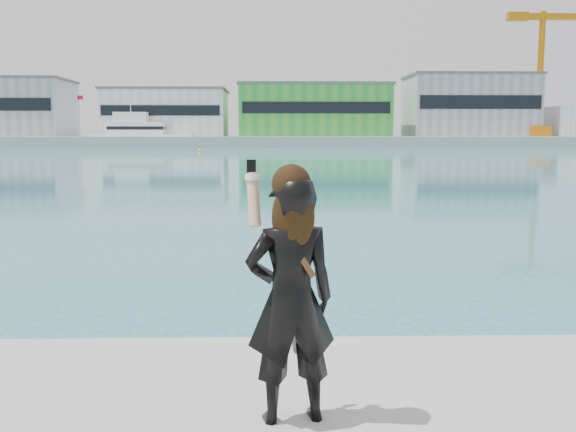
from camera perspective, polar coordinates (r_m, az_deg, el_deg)
name	(u,v)px	position (r m, az deg, el deg)	size (l,w,h in m)	color
far_quay	(275,141)	(134.73, -1.19, 6.69)	(320.00, 40.00, 2.00)	#9E9E99
warehouse_grey_left	(3,108)	(143.56, -24.01, 8.80)	(26.52, 16.36, 11.50)	gray
warehouse_white	(167,113)	(134.50, -10.73, 9.02)	(24.48, 15.35, 9.50)	silver
warehouse_green	(314,110)	(133.05, 2.30, 9.37)	(30.60, 16.36, 10.50)	green
warehouse_grey_right	(469,106)	(138.85, 15.78, 9.43)	(25.50, 15.35, 12.50)	gray
dock_crane	(546,69)	(138.18, 21.99, 12.02)	(23.00, 4.00, 24.00)	#CD6E0C
flagpole_left	(78,113)	(131.24, -18.17, 8.72)	(1.28, 0.16, 8.00)	silver
flagpole_right	(388,113)	(127.79, 8.90, 9.05)	(1.28, 0.16, 8.00)	silver
motor_yacht	(140,134)	(124.85, -13.06, 7.09)	(18.57, 6.00, 8.56)	white
buoy_far	(200,152)	(92.87, -7.87, 5.68)	(0.50, 0.50, 0.50)	#FFF10D
woman	(291,292)	(4.13, 0.23, -6.77)	(0.65, 0.49, 1.70)	black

